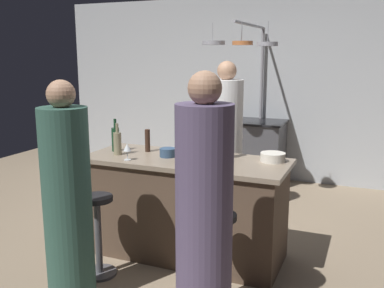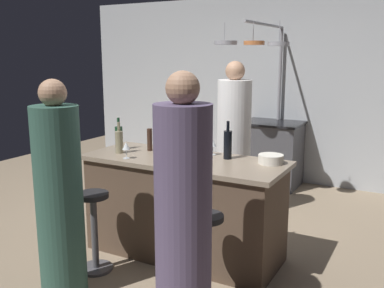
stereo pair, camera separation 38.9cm
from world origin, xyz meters
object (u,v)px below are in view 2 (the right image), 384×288
object	(u,v)px
bar_stool_left	(94,228)
guest_left	(59,199)
mixing_bowl_ceramic	(271,159)
wine_bottle_green	(119,137)
bar_stool_right	(205,255)
pepper_mill	(150,140)
wine_glass_by_chef	(213,144)
wine_bottle_dark	(228,144)
mixing_bowl_blue	(167,152)
wine_bottle_rose	(185,139)
wine_bottle_white	(119,141)
chef	(234,147)
guest_right	(183,218)
stove_range	(271,154)
wine_glass_near_right_guest	(126,147)

from	to	relation	value
bar_stool_left	guest_left	size ratio (longest dim) A/B	0.42
bar_stool_left	mixing_bowl_ceramic	xyz separation A→B (m)	(1.24, 0.80, 0.56)
bar_stool_left	wine_bottle_green	world-z (taller)	wine_bottle_green
bar_stool_right	pepper_mill	xyz separation A→B (m)	(-0.96, 0.73, 0.63)
wine_bottle_green	wine_glass_by_chef	distance (m)	0.91
wine_bottle_dark	mixing_bowl_blue	xyz separation A→B (m)	(-0.51, -0.17, -0.09)
guest_left	wine_bottle_green	world-z (taller)	guest_left
wine_bottle_rose	wine_bottle_white	xyz separation A→B (m)	(-0.52, -0.31, -0.02)
bar_stool_right	wine_bottle_dark	distance (m)	1.04
chef	guest_left	xyz separation A→B (m)	(-0.49, -2.09, -0.05)
bar_stool_right	guest_right	distance (m)	0.56
bar_stool_left	wine_bottle_dark	world-z (taller)	wine_bottle_dark
bar_stool_right	stove_range	bearing A→B (deg)	99.75
mixing_bowl_blue	pepper_mill	bearing A→B (deg)	156.36
stove_range	wine_glass_near_right_guest	size ratio (longest dim) A/B	6.10
pepper_mill	wine_bottle_green	size ratio (longest dim) A/B	0.69
bar_stool_left	wine_bottle_rose	bearing A→B (deg)	63.68
bar_stool_right	wine_bottle_rose	size ratio (longest dim) A/B	2.11
pepper_mill	wine_bottle_rose	bearing A→B (deg)	15.31
wine_bottle_white	mixing_bowl_ceramic	bearing A→B (deg)	11.97
wine_bottle_rose	wine_bottle_white	size ratio (longest dim) A/B	1.12
pepper_mill	mixing_bowl_blue	bearing A→B (deg)	-23.64
stove_range	wine_bottle_white	xyz separation A→B (m)	(-0.62, -2.55, 0.56)
wine_bottle_rose	wine_bottle_white	bearing A→B (deg)	-149.46
bar_stool_right	wine_glass_near_right_guest	bearing A→B (deg)	158.98
chef	bar_stool_left	distance (m)	1.82
pepper_mill	mixing_bowl_ceramic	world-z (taller)	pepper_mill
wine_bottle_white	mixing_bowl_ceramic	xyz separation A→B (m)	(1.35, 0.29, -0.07)
wine_glass_near_right_guest	wine_bottle_rose	bearing A→B (deg)	53.76
stove_range	bar_stool_left	size ratio (longest dim) A/B	1.31
wine_bottle_white	wine_glass_near_right_guest	xyz separation A→B (m)	(0.19, -0.15, -0.00)
wine_bottle_green	mixing_bowl_blue	size ratio (longest dim) A/B	2.11
guest_right	bar_stool_left	distance (m)	1.21
guest_right	wine_bottle_white	world-z (taller)	guest_right
pepper_mill	wine_glass_near_right_guest	size ratio (longest dim) A/B	1.44
chef	wine_glass_near_right_guest	bearing A→B (deg)	-108.78
pepper_mill	guest_right	bearing A→B (deg)	-48.13
chef	wine_bottle_rose	xyz separation A→B (m)	(-0.12, -0.87, 0.23)
bar_stool_right	wine_bottle_green	distance (m)	1.54
bar_stool_left	stove_range	bearing A→B (deg)	80.60
wine_bottle_rose	wine_bottle_dark	xyz separation A→B (m)	(0.44, -0.04, 0.00)
wine_bottle_dark	mixing_bowl_ceramic	size ratio (longest dim) A/B	1.57
wine_glass_near_right_guest	mixing_bowl_blue	size ratio (longest dim) A/B	1.01
wine_bottle_dark	mixing_bowl_ceramic	xyz separation A→B (m)	(0.38, 0.02, -0.09)
guest_left	wine_bottle_green	xyz separation A→B (m)	(-0.25, 1.04, 0.26)
stove_range	bar_stool_right	distance (m)	3.12
wine_bottle_green	mixing_bowl_ceramic	distance (m)	1.46
chef	pepper_mill	bearing A→B (deg)	-115.18
mixing_bowl_ceramic	wine_glass_by_chef	bearing A→B (deg)	174.95
wine_bottle_green	mixing_bowl_blue	bearing A→B (deg)	-2.14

